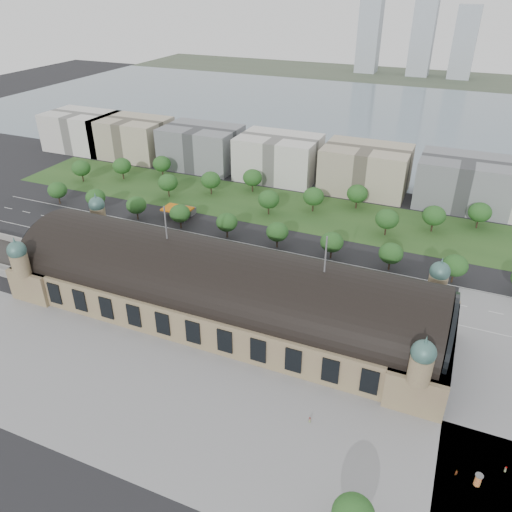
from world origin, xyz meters
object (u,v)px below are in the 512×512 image
at_px(parked_car_3, 110,250).
at_px(bus_mid, 240,265).
at_px(parked_car_0, 86,240).
at_px(parked_car_2, 117,252).
at_px(pedestrian_5, 506,469).
at_px(pedestrian_0, 310,420).
at_px(parked_car_4, 126,254).
at_px(traffic_car_5, 385,284).
at_px(traffic_car_4, 284,266).
at_px(petrol_station, 183,210).
at_px(bus_west, 213,256).
at_px(bus_east, 289,274).
at_px(traffic_car_0, 54,220).
at_px(advertising_column, 478,480).
at_px(parked_car_5, 172,259).
at_px(pedestrian_1, 456,473).
at_px(traffic_car_3, 183,234).
at_px(parked_car_6, 176,260).
at_px(traffic_car_1, 104,218).
at_px(parked_car_1, 88,245).

distance_m(parked_car_3, bus_mid, 57.53).
height_order(parked_car_0, parked_car_2, parked_car_2).
relative_size(parked_car_2, parked_car_3, 1.19).
height_order(parked_car_3, bus_mid, bus_mid).
bearing_deg(pedestrian_5, pedestrian_0, -81.11).
bearing_deg(parked_car_4, parked_car_0, -124.78).
distance_m(traffic_car_5, bus_mid, 56.90).
xyz_separation_m(traffic_car_4, traffic_car_5, (40.36, 1.95, 0.02)).
xyz_separation_m(petrol_station, bus_west, (33.67, -33.28, -1.16)).
distance_m(bus_east, pedestrian_5, 99.24).
bearing_deg(traffic_car_0, traffic_car_4, 89.44).
bearing_deg(bus_mid, traffic_car_5, -75.99).
bearing_deg(advertising_column, traffic_car_5, 114.58).
xyz_separation_m(parked_car_4, bus_mid, (48.88, 8.69, 1.01)).
bearing_deg(advertising_column, petrol_station, 143.48).
relative_size(parked_car_4, advertising_column, 1.38).
relative_size(parked_car_5, bus_mid, 0.41).
distance_m(traffic_car_4, advertising_column, 106.57).
bearing_deg(pedestrian_1, traffic_car_3, 107.34).
height_order(petrol_station, bus_mid, petrol_station).
relative_size(bus_west, pedestrian_0, 7.53).
xyz_separation_m(traffic_car_0, parked_car_2, (46.87, -13.97, 0.14)).
height_order(traffic_car_3, traffic_car_5, traffic_car_5).
distance_m(parked_car_5, pedestrian_0, 98.49).
height_order(traffic_car_3, bus_west, bus_west).
distance_m(traffic_car_3, parked_car_6, 24.01).
relative_size(parked_car_6, pedestrian_5, 3.06).
bearing_deg(bus_west, traffic_car_1, 72.76).
height_order(parked_car_6, bus_mid, bus_mid).
distance_m(petrol_station, parked_car_4, 44.38).
bearing_deg(advertising_column, traffic_car_3, 146.63).
relative_size(parked_car_4, pedestrian_0, 2.79).
bearing_deg(parked_car_2, petrol_station, 139.71).
bearing_deg(parked_car_0, parked_car_2, 50.70).
bearing_deg(advertising_column, parked_car_4, 157.51).
height_order(traffic_car_4, parked_car_3, parked_car_3).
bearing_deg(pedestrian_5, parked_car_0, -103.84).
relative_size(traffic_car_3, pedestrian_1, 2.56).
height_order(traffic_car_3, parked_car_1, parked_car_1).
xyz_separation_m(bus_west, advertising_column, (104.42, -68.98, 0.01)).
xyz_separation_m(traffic_car_5, parked_car_0, (-128.95, -15.07, -0.02)).
bearing_deg(parked_car_0, traffic_car_4, 70.76).
bearing_deg(bus_mid, parked_car_1, 100.71).
distance_m(traffic_car_3, bus_west, 27.60).
bearing_deg(parked_car_1, parked_car_6, 56.29).
bearing_deg(bus_east, pedestrian_0, -160.82).
height_order(parked_car_3, bus_west, bus_west).
distance_m(parked_car_4, parked_car_5, 20.49).
distance_m(traffic_car_1, parked_car_2, 36.88).
bearing_deg(pedestrian_1, petrol_station, 104.20).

